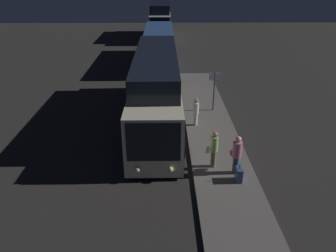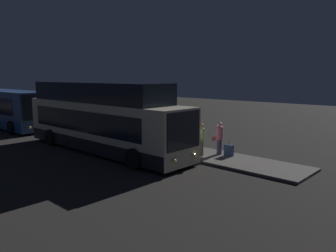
{
  "view_description": "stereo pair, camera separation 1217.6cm",
  "coord_description": "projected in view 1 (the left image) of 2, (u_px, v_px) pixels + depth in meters",
  "views": [
    {
      "loc": [
        16.86,
        0.36,
        8.05
      ],
      "look_at": [
        3.96,
        0.54,
        1.87
      ],
      "focal_mm": 35.0,
      "sensor_mm": 36.0,
      "label": 1
    },
    {
      "loc": [
        14.7,
        -11.01,
        4.26
      ],
      "look_at": [
        3.96,
        0.54,
        1.87
      ],
      "focal_mm": 35.0,
      "sensor_mm": 36.0,
      "label": 2
    }
  ],
  "objects": [
    {
      "name": "ground",
      "position": [
        158.0,
        126.0,
        18.68
      ],
      "size": [
        80.0,
        80.0,
        0.0
      ],
      "primitive_type": "plane",
      "color": "#2B2826"
    },
    {
      "name": "platform",
      "position": [
        209.0,
        124.0,
        18.68
      ],
      "size": [
        20.0,
        2.68,
        0.12
      ],
      "color": "#605B56",
      "rests_on": "ground"
    },
    {
      "name": "bus_lead",
      "position": [
        156.0,
        93.0,
        18.57
      ],
      "size": [
        12.26,
        2.78,
        3.92
      ],
      "color": "beige",
      "rests_on": "ground"
    },
    {
      "name": "bus_second",
      "position": [
        159.0,
        47.0,
        30.56
      ],
      "size": [
        10.95,
        2.89,
        3.09
      ],
      "color": "#33518C",
      "rests_on": "ground"
    },
    {
      "name": "bus_third",
      "position": [
        160.0,
        22.0,
        42.11
      ],
      "size": [
        10.44,
        2.84,
        4.26
      ],
      "color": "silver",
      "rests_on": "ground"
    },
    {
      "name": "passenger_boarding",
      "position": [
        237.0,
        154.0,
        13.73
      ],
      "size": [
        0.62,
        0.47,
        1.76
      ],
      "rotation": [
        0.0,
        0.0,
        1.82
      ],
      "color": "#4C476B",
      "rests_on": "platform"
    },
    {
      "name": "passenger_waiting",
      "position": [
        214.0,
        148.0,
        14.19
      ],
      "size": [
        0.41,
        0.55,
        1.72
      ],
      "rotation": [
        0.0,
        0.0,
        2.92
      ],
      "color": "#6B604C",
      "rests_on": "platform"
    },
    {
      "name": "passenger_with_bags",
      "position": [
        196.0,
        111.0,
        18.09
      ],
      "size": [
        0.35,
        0.35,
        1.57
      ],
      "rotation": [
        0.0,
        0.0,
        -1.47
      ],
      "color": "silver",
      "rests_on": "platform"
    },
    {
      "name": "suitcase",
      "position": [
        239.0,
        175.0,
        13.46
      ],
      "size": [
        0.48,
        0.23,
        0.84
      ],
      "color": "#334C7F",
      "rests_on": "platform"
    },
    {
      "name": "sign_post",
      "position": [
        214.0,
        86.0,
        19.77
      ],
      "size": [
        0.1,
        0.71,
        2.44
      ],
      "color": "#4C4C51",
      "rests_on": "platform"
    }
  ]
}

